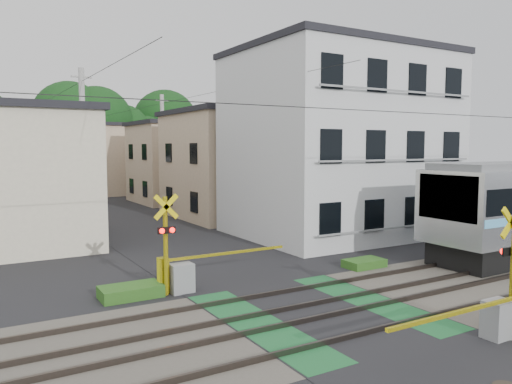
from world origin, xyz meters
TOP-DOWN VIEW (x-y plane):
  - ground at (0.00, 0.00)m, footprint 120.00×120.00m
  - track_bed at (0.00, 0.00)m, footprint 120.00×120.00m
  - crossing_signal_near at (2.59, -3.65)m, footprint 4.74×0.65m
  - crossing_signal_far at (-2.59, 3.65)m, footprint 4.74×0.65m
  - apartment_block at (8.50, 9.49)m, footprint 10.20×8.36m
  - houses_row at (0.25, 25.92)m, footprint 22.07×31.35m
  - tree_hill at (-0.31, 48.02)m, footprint 40.00×12.72m
  - catenary at (6.00, 0.03)m, footprint 60.00×5.04m
  - utility_poles at (-1.05, 23.01)m, footprint 7.90×42.00m
  - pedestrian at (-0.13, 30.34)m, footprint 0.67×0.49m
  - weed_patches at (1.76, -0.09)m, footprint 10.25×8.80m

SIDE VIEW (x-z plane):
  - ground at x=0.00m, z-range 0.00..0.00m
  - track_bed at x=0.00m, z-range -0.03..0.11m
  - weed_patches at x=1.76m, z-range -0.02..0.38m
  - crossing_signal_near at x=2.59m, z-range -0.83..2.25m
  - crossing_signal_far at x=-2.59m, z-range -0.83..2.25m
  - pedestrian at x=-0.13m, z-range 0.00..1.69m
  - houses_row at x=0.25m, z-range -0.16..6.64m
  - catenary at x=6.00m, z-range 0.20..7.20m
  - utility_poles at x=-1.05m, z-range 0.08..8.08m
  - apartment_block at x=8.50m, z-range 0.01..9.31m
  - tree_hill at x=-0.31m, z-range 0.03..11.92m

